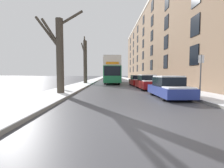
{
  "coord_description": "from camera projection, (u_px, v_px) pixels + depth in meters",
  "views": [
    {
      "loc": [
        -1.15,
        -4.44,
        1.51
      ],
      "look_at": [
        -0.76,
        16.36,
        0.2
      ],
      "focal_mm": 24.0,
      "sensor_mm": 36.0,
      "label": 1
    }
  ],
  "objects": [
    {
      "name": "ground_plane",
      "position": [
        147.0,
        124.0,
        4.54
      ],
      "size": [
        320.0,
        320.0,
        0.0
      ],
      "primitive_type": "plane",
      "color": "#424247"
    },
    {
      "name": "sidewalk_right",
      "position": [
        126.0,
        78.0,
        57.52
      ],
      "size": [
        2.73,
        130.0,
        0.16
      ],
      "color": "gray",
      "rests_on": "ground"
    },
    {
      "name": "terrace_facade_right",
      "position": [
        163.0,
        45.0,
        33.71
      ],
      "size": [
        9.1,
        54.34,
        16.26
      ],
      "color": "#8C7056",
      "rests_on": "ground"
    },
    {
      "name": "parked_car_0",
      "position": [
        169.0,
        88.0,
        9.83
      ],
      "size": [
        1.73,
        4.0,
        1.44
      ],
      "color": "navy",
      "rests_on": "ground"
    },
    {
      "name": "double_decker_bus",
      "position": [
        112.0,
        70.0,
        26.55
      ],
      "size": [
        2.6,
        11.74,
        4.25
      ],
      "color": "#1E7A47",
      "rests_on": "ground"
    },
    {
      "name": "sidewalk_left",
      "position": [
        99.0,
        78.0,
        57.33
      ],
      "size": [
        2.73,
        130.0,
        0.16
      ],
      "color": "gray",
      "rests_on": "ground"
    },
    {
      "name": "pedestrian_left_sidewalk",
      "position": [
        61.0,
        81.0,
        13.8
      ],
      "size": [
        0.36,
        0.36,
        1.66
      ],
      "rotation": [
        0.0,
        0.0,
        5.93
      ],
      "color": "navy",
      "rests_on": "ground"
    },
    {
      "name": "bare_tree_left_0",
      "position": [
        59.0,
        53.0,
        10.96
      ],
      "size": [
        3.53,
        0.77,
        6.32
      ],
      "color": "#423A30",
      "rests_on": "ground"
    },
    {
      "name": "parked_car_2",
      "position": [
        137.0,
        81.0,
        20.76
      ],
      "size": [
        1.81,
        4.28,
        1.45
      ],
      "color": "maroon",
      "rests_on": "ground"
    },
    {
      "name": "parked_car_1",
      "position": [
        147.0,
        82.0,
        15.49
      ],
      "size": [
        1.69,
        4.44,
        1.51
      ],
      "color": "maroon",
      "rests_on": "ground"
    },
    {
      "name": "street_sign_post",
      "position": [
        201.0,
        74.0,
        8.6
      ],
      "size": [
        0.32,
        0.07,
        2.65
      ],
      "color": "#4C4F54",
      "rests_on": "ground"
    },
    {
      "name": "bare_tree_left_1",
      "position": [
        85.0,
        60.0,
        24.03
      ],
      "size": [
        1.2,
        2.84,
        7.83
      ],
      "color": "#423A30",
      "rests_on": "ground"
    }
  ]
}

